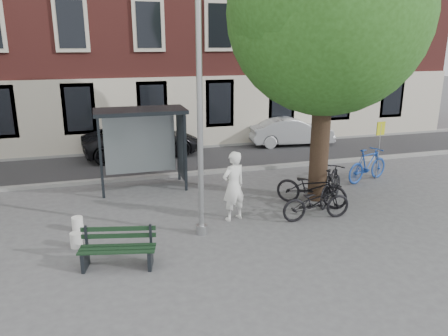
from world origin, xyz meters
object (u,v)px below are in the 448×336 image
at_px(painter, 233,186).
at_px(bike_a, 316,202).
at_px(lamppost, 200,125).
at_px(bus_shelter, 153,130).
at_px(bike_c, 311,187).
at_px(bike_b, 368,165).
at_px(bike_d, 331,185).
at_px(bench, 118,250).
at_px(car_dark, 142,140).
at_px(notice_sign, 380,137).
at_px(car_silver, 291,131).

xyz_separation_m(painter, bike_a, (2.15, -0.64, -0.44)).
distance_m(lamppost, bus_shelter, 4.24).
relative_size(bike_a, bike_c, 0.92).
distance_m(bike_b, bike_d, 2.81).
distance_m(bike_c, bike_d, 0.62).
height_order(lamppost, bike_b, lamppost).
distance_m(bench, car_dark, 9.56).
bearing_deg(painter, bus_shelter, -83.92).
distance_m(bench, bike_d, 6.63).
distance_m(bike_d, notice_sign, 3.41).
bearing_deg(car_silver, bench, 144.06).
bearing_deg(bike_d, bike_b, -99.08).
height_order(car_dark, car_silver, car_dark).
height_order(bench, car_silver, car_silver).
relative_size(bench, bike_a, 0.87).
relative_size(bike_c, car_dark, 0.43).
bearing_deg(bike_c, bike_d, -52.06).
bearing_deg(car_dark, bike_a, -160.63).
bearing_deg(bench, notice_sign, 35.73).
bearing_deg(bike_a, painter, 74.71).
bearing_deg(painter, car_silver, -143.81).
distance_m(lamppost, bench, 3.38).
bearing_deg(bike_a, car_dark, 25.52).
relative_size(car_dark, notice_sign, 2.41).
bearing_deg(bike_b, bike_d, 105.82).
relative_size(lamppost, bike_a, 3.16).
bearing_deg(bike_c, lamppost, 147.84).
xyz_separation_m(car_dark, car_silver, (6.86, 0.07, -0.04)).
bearing_deg(bike_a, bike_c, -18.78).
bearing_deg(bike_a, bike_d, -44.40).
xyz_separation_m(bench, bike_b, (8.60, 3.70, 0.20)).
distance_m(bike_a, bike_b, 4.18).
relative_size(painter, bike_c, 0.91).
bearing_deg(car_silver, notice_sign, -167.73).
height_order(bench, car_dark, car_dark).
bearing_deg(bench, car_silver, 61.38).
xyz_separation_m(bike_b, notice_sign, (0.47, 0.13, 0.91)).
bearing_deg(bike_d, bench, 64.93).
distance_m(car_dark, notice_sign, 9.42).
xyz_separation_m(bench, bike_c, (5.66, 2.14, 0.17)).
height_order(bike_b, bike_d, bike_b).
distance_m(bike_d, car_dark, 8.73).
distance_m(car_dark, car_silver, 6.86).
bearing_deg(lamppost, bike_a, 0.57).
xyz_separation_m(bus_shelter, bench, (-1.49, -5.21, -1.54)).
xyz_separation_m(bench, bike_d, (6.28, 2.10, 0.19)).
bearing_deg(bike_a, bike_b, -51.05).
distance_m(bike_a, bike_d, 1.39).
relative_size(painter, bike_d, 1.00).
relative_size(lamppost, car_dark, 1.25).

